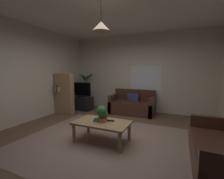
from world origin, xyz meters
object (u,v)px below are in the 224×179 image
bookshelf_corner (64,94)px  pendant_lamp (101,26)px  book_on_table_2 (98,119)px  remote_on_table_0 (111,121)px  book_on_table_0 (97,120)px  book_on_table_1 (97,120)px  potted_palm_corner (86,92)px  coffee_table (102,125)px  tv (80,89)px  couch_under_window (132,106)px  tv_stand (81,103)px  potted_plant_on_table (102,113)px

bookshelf_corner → pendant_lamp: size_ratio=2.40×
bookshelf_corner → pendant_lamp: (2.21, -1.38, 1.63)m
book_on_table_2 → remote_on_table_0: book_on_table_2 is taller
book_on_table_0 → book_on_table_1: bearing=-6.0°
potted_palm_corner → bookshelf_corner: 1.19m
coffee_table → potted_palm_corner: potted_palm_corner is taller
tv → bookshelf_corner: (-0.19, -0.70, -0.08)m
book_on_table_0 → potted_palm_corner: (-1.99, 2.56, 0.20)m
book_on_table_2 → couch_under_window: bearing=88.8°
book_on_table_1 → tv_stand: (-1.92, 2.10, -0.21)m
potted_plant_on_table → tv_stand: (-2.03, 2.08, -0.36)m
couch_under_window → potted_palm_corner: bearing=175.0°
couch_under_window → book_on_table_0: couch_under_window is taller
couch_under_window → coffee_table: (0.04, -2.38, 0.09)m
tv → potted_palm_corner: potted_palm_corner is taller
couch_under_window → tv_stand: couch_under_window is taller
book_on_table_1 → tv: size_ratio=0.17×
coffee_table → book_on_table_2: 0.15m
couch_under_window → pendant_lamp: (0.04, -2.38, 2.06)m
book_on_table_0 → book_on_table_1: size_ratio=0.99×
remote_on_table_0 → tv_stand: bearing=36.7°
book_on_table_1 → tv_stand: bearing=132.5°
book_on_table_2 → bookshelf_corner: 2.54m
book_on_table_1 → potted_palm_corner: bearing=127.9°
couch_under_window → book_on_table_0: bearing=-91.6°
potted_plant_on_table → tv: tv is taller
couch_under_window → book_on_table_2: size_ratio=12.07×
book_on_table_2 → bookshelf_corner: size_ratio=0.09×
tv_stand → tv: (0.00, -0.02, 0.54)m
tv_stand → tv: tv is taller
book_on_table_0 → potted_palm_corner: size_ratio=0.10×
remote_on_table_0 → tv: (-2.18, 1.98, 0.35)m
tv_stand → bookshelf_corner: bookshelf_corner is taller
coffee_table → book_on_table_0: book_on_table_0 is taller
book_on_table_2 → coffee_table: bearing=2.0°
potted_palm_corner → pendant_lamp: 3.72m
potted_palm_corner → bookshelf_corner: potted_palm_corner is taller
book_on_table_1 → tv: (-1.92, 2.08, 0.33)m
book_on_table_0 → pendant_lamp: pendant_lamp is taller
potted_plant_on_table → pendant_lamp: bearing=-97.6°
book_on_table_1 → potted_palm_corner: potted_palm_corner is taller
couch_under_window → book_on_table_1: couch_under_window is taller
tv_stand → bookshelf_corner: bearing=-104.4°
couch_under_window → tv: tv is taller
coffee_table → tv: tv is taller
book_on_table_0 → potted_plant_on_table: 0.20m
potted_plant_on_table → pendant_lamp: (-0.00, -0.02, 1.73)m
remote_on_table_0 → potted_palm_corner: (-2.25, 2.46, 0.20)m
book_on_table_1 → potted_palm_corner: (-1.99, 2.56, 0.18)m
couch_under_window → potted_palm_corner: 2.09m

